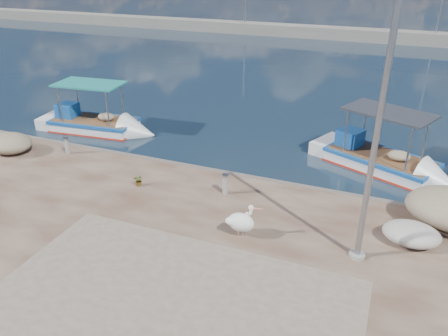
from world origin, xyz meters
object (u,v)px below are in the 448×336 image
lamp_post (374,149)px  boat_right (379,163)px  pelican (242,222)px  boat_left (94,126)px  bollard_near (225,183)px

lamp_post → boat_right: bearing=89.2°
lamp_post → pelican: bearing=-175.0°
boat_left → pelican: (10.50, -6.73, 0.78)m
boat_left → pelican: bearing=-38.2°
bollard_near → boat_right: bearing=47.5°
boat_right → pelican: bearing=-91.2°
boat_right → bollard_near: (-4.88, -5.32, 0.68)m
boat_left → pelican: size_ratio=5.53×
boat_left → bollard_near: bearing=-31.9°
bollard_near → boat_left: bearing=153.6°
boat_right → boat_left: bearing=-153.3°
boat_right → pelican: boat_right is taller
boat_right → lamp_post: (-0.10, -7.26, 3.57)m
boat_right → bollard_near: 7.25m
boat_right → lamp_post: bearing=-67.4°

